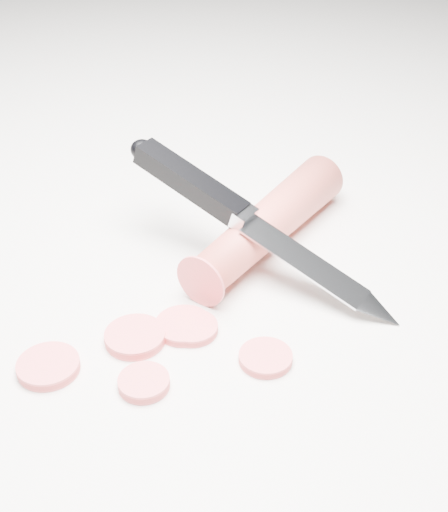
% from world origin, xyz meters
% --- Properties ---
extents(ground, '(2.40, 2.40, 0.00)m').
position_xyz_m(ground, '(0.00, 0.00, 0.00)').
color(ground, silver).
rests_on(ground, ground).
extents(carrot, '(0.08, 0.18, 0.04)m').
position_xyz_m(carrot, '(0.03, 0.06, 0.02)').
color(carrot, '#D4493E').
rests_on(carrot, ground).
extents(carrot_slice_0, '(0.03, 0.03, 0.01)m').
position_xyz_m(carrot_slice_0, '(-0.00, -0.11, 0.00)').
color(carrot_slice_0, '#F2565B').
rests_on(carrot_slice_0, ground).
extents(carrot_slice_1, '(0.04, 0.04, 0.01)m').
position_xyz_m(carrot_slice_1, '(0.00, -0.05, 0.00)').
color(carrot_slice_1, '#F2565B').
rests_on(carrot_slice_1, ground).
extents(carrot_slice_2, '(0.04, 0.04, 0.01)m').
position_xyz_m(carrot_slice_2, '(-0.02, -0.08, 0.00)').
color(carrot_slice_2, '#F2565B').
rests_on(carrot_slice_2, ground).
extents(carrot_slice_3, '(0.03, 0.03, 0.01)m').
position_xyz_m(carrot_slice_3, '(0.01, -0.06, 0.00)').
color(carrot_slice_3, '#F2565B').
rests_on(carrot_slice_3, ground).
extents(carrot_slice_4, '(0.03, 0.03, 0.01)m').
position_xyz_m(carrot_slice_4, '(0.06, -0.07, 0.00)').
color(carrot_slice_4, '#F2565B').
rests_on(carrot_slice_4, ground).
extents(carrot_slice_5, '(0.04, 0.04, 0.01)m').
position_xyz_m(carrot_slice_5, '(-0.07, -0.12, 0.00)').
color(carrot_slice_5, '#F2565B').
rests_on(carrot_slice_5, ground).
extents(kitchen_knife, '(0.23, 0.09, 0.08)m').
position_xyz_m(kitchen_knife, '(0.03, 0.03, 0.04)').
color(kitchen_knife, '#BABCC1').
rests_on(kitchen_knife, ground).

